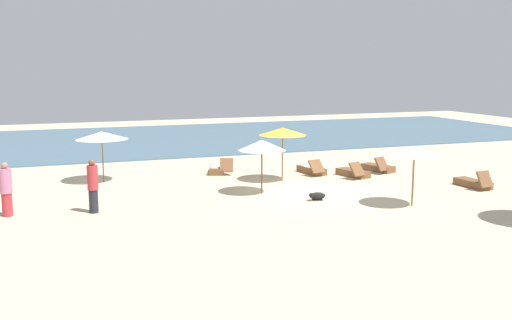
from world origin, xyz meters
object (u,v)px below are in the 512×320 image
umbrella_3 (283,131)px  lounger_2 (474,183)px  person_1 (93,186)px  lounger_4 (378,168)px  dog (317,196)px  lounger_1 (353,173)px  lounger_0 (218,169)px  umbrella_2 (102,135)px  umbrella_1 (414,151)px  person_0 (6,189)px  lounger_3 (312,170)px  umbrella_0 (262,145)px

umbrella_3 → lounger_2: size_ratio=1.30×
person_1 → lounger_4: bearing=14.8°
lounger_2 → dog: (-6.66, 0.08, -0.01)m
lounger_1 → lounger_2: lounger_2 is taller
lounger_4 → lounger_2: bearing=-69.1°
umbrella_3 → lounger_0: size_ratio=1.24×
umbrella_2 → lounger_0: 5.20m
umbrella_1 → person_0: 13.10m
lounger_1 → dog: size_ratio=2.73×
lounger_2 → umbrella_2: bearing=155.9°
lounger_4 → umbrella_2: bearing=171.7°
lounger_0 → lounger_4: (6.79, -2.06, -0.01)m
umbrella_1 → person_1: size_ratio=1.18×
person_0 → dog: person_0 is taller
person_0 → person_1: bearing=-10.5°
lounger_3 → dog: (-2.03, -4.67, -0.02)m
umbrella_1 → dog: (-2.64, 1.84, -1.71)m
lounger_4 → dog: bearing=-140.4°
lounger_4 → lounger_1: bearing=-156.6°
person_0 → person_1: (2.57, -0.47, 0.02)m
umbrella_3 → person_0: size_ratio=1.28×
umbrella_1 → umbrella_2: size_ratio=0.99×
umbrella_3 → dog: 4.04m
lounger_2 → umbrella_0: bearing=167.6°
lounger_1 → lounger_4: 1.80m
umbrella_2 → dog: (6.65, -5.88, -1.73)m
person_1 → lounger_3: bearing=21.8°
lounger_3 → person_1: bearing=-158.2°
lounger_1 → person_1: (-10.83, -2.58, 0.71)m
lounger_3 → lounger_4: size_ratio=1.00×
lounger_2 → dog: lounger_2 is taller
umbrella_0 → person_0: (-8.60, -0.33, -0.94)m
umbrella_3 → person_0: umbrella_3 is taller
lounger_0 → person_1: size_ratio=1.02×
umbrella_1 → lounger_4: size_ratio=1.16×
umbrella_2 → person_1: (-0.79, -5.00, -1.01)m
lounger_3 → person_1: size_ratio=1.01×
umbrella_2 → lounger_0: bearing=4.1°
lounger_0 → lounger_4: size_ratio=1.01×
lounger_0 → dog: (1.75, -6.23, -0.02)m
lounger_1 → lounger_4: lounger_4 is taller
lounger_0 → lounger_2: 10.52m
umbrella_0 → umbrella_3: (1.59, 1.89, 0.24)m
lounger_0 → person_0: person_0 is taller
umbrella_0 → lounger_2: size_ratio=1.19×
umbrella_2 → lounger_0: umbrella_2 is taller
umbrella_3 → person_0: (-10.20, -2.21, -1.18)m
lounger_0 → lounger_2: bearing=-36.9°
umbrella_2 → umbrella_0: bearing=-38.7°
umbrella_3 → lounger_3: size_ratio=1.25×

